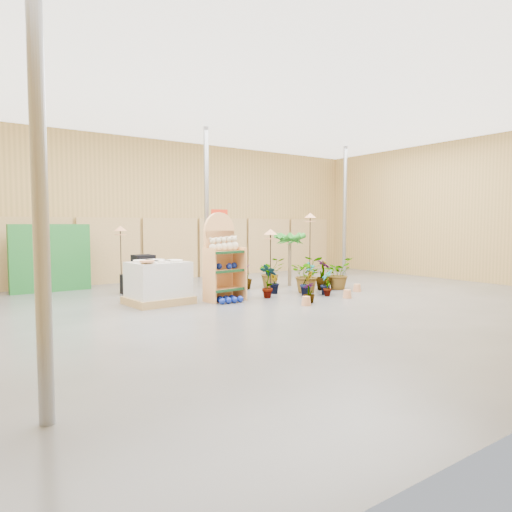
{
  "coord_description": "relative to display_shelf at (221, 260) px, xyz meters",
  "views": [
    {
      "loc": [
        -6.25,
        -7.85,
        1.8
      ],
      "look_at": [
        0.3,
        1.5,
        1.0
      ],
      "focal_mm": 32.0,
      "sensor_mm": 36.0,
      "label": 1
    }
  ],
  "objects": [
    {
      "name": "potted_plant_6",
      "position": [
        2.34,
        1.18,
        -0.53
      ],
      "size": [
        0.89,
        0.81,
        0.85
      ],
      "primitive_type": "imported",
      "rotation": [
        0.0,
        0.0,
        6.07
      ],
      "color": "#1F781C",
      "rests_on": "ground"
    },
    {
      "name": "potted_plant_10",
      "position": [
        3.61,
        -0.24,
        -0.51
      ],
      "size": [
        0.95,
        0.88,
        0.88
      ],
      "primitive_type": "imported",
      "rotation": [
        0.0,
        0.0,
        0.27
      ],
      "color": "#1F781C",
      "rests_on": "ground"
    },
    {
      "name": "potted_plant_8",
      "position": [
        2.49,
        -0.97,
        -0.62
      ],
      "size": [
        0.38,
        0.42,
        0.66
      ],
      "primitive_type": "imported",
      "rotation": [
        0.0,
        0.0,
        4.21
      ],
      "color": "#1F781C",
      "rests_on": "ground"
    },
    {
      "name": "potted_plant_1",
      "position": [
        2.1,
        -0.65,
        -0.63
      ],
      "size": [
        0.38,
        0.32,
        0.65
      ],
      "primitive_type": "imported",
      "rotation": [
        0.0,
        0.0,
        6.18
      ],
      "color": "#1F781C",
      "rests_on": "ground"
    },
    {
      "name": "potted_plant_3",
      "position": [
        3.18,
        -0.11,
        -0.53
      ],
      "size": [
        0.57,
        0.57,
        0.84
      ],
      "primitive_type": "imported",
      "rotation": [
        0.0,
        0.0,
        1.32
      ],
      "color": "#1F781C",
      "rests_on": "ground"
    },
    {
      "name": "bird_table_front",
      "position": [
        1.24,
        -0.27,
        0.61
      ],
      "size": [
        0.34,
        0.34,
        1.68
      ],
      "color": "black",
      "rests_on": "ground"
    },
    {
      "name": "potted_plant_9",
      "position": [
        2.65,
        -0.76,
        -0.68
      ],
      "size": [
        0.35,
        0.31,
        0.54
      ],
      "primitive_type": "imported",
      "rotation": [
        0.0,
        0.0,
        0.3
      ],
      "color": "#1F781C",
      "rests_on": "ground"
    },
    {
      "name": "offer_sign",
      "position": [
        0.88,
        1.61,
        0.62
      ],
      "size": [
        0.5,
        0.08,
        2.2
      ],
      "color": "gray",
      "rests_on": "ground"
    },
    {
      "name": "display_shelf",
      "position": [
        0.0,
        0.0,
        0.0
      ],
      "size": [
        0.93,
        0.66,
        2.08
      ],
      "rotation": [
        0.0,
        0.0,
        0.13
      ],
      "color": "tan",
      "rests_on": "ground"
    },
    {
      "name": "trellis_stock",
      "position": [
        -3.02,
        3.83,
        -0.05
      ],
      "size": [
        2.0,
        0.3,
        1.8
      ],
      "primitive_type": "cube",
      "color": "#1B6425",
      "rests_on": "ground"
    },
    {
      "name": "pallet_stack",
      "position": [
        -1.41,
        0.41,
        -0.47
      ],
      "size": [
        1.43,
        1.23,
        0.99
      ],
      "rotation": [
        0.0,
        0.0,
        0.09
      ],
      "color": "#A4814C",
      "rests_on": "ground"
    },
    {
      "name": "palm",
      "position": [
        2.93,
        1.05,
        0.45
      ],
      "size": [
        0.7,
        0.7,
        1.65
      ],
      "color": "brown",
      "rests_on": "ground"
    },
    {
      "name": "potted_plant_7",
      "position": [
        1.46,
        -1.45,
        -0.72
      ],
      "size": [
        0.26,
        0.26,
        0.47
      ],
      "primitive_type": "imported",
      "rotation": [
        0.0,
        0.0,
        3.14
      ],
      "color": "#1F781C",
      "rests_on": "ground"
    },
    {
      "name": "bird_table_back",
      "position": [
        -1.42,
        2.93,
        0.68
      ],
      "size": [
        0.34,
        0.34,
        1.76
      ],
      "color": "black",
      "rests_on": "ground"
    },
    {
      "name": "potted_plant_4",
      "position": [
        3.34,
        0.65,
        -0.6
      ],
      "size": [
        0.43,
        0.36,
        0.71
      ],
      "primitive_type": "imported",
      "rotation": [
        0.0,
        0.0,
        5.97
      ],
      "color": "#1F781C",
      "rests_on": "ground"
    },
    {
      "name": "gazing_balls_floor",
      "position": [
        -0.04,
        -0.4,
        -0.87
      ],
      "size": [
        0.63,
        0.39,
        0.15
      ],
      "color": "navy",
      "rests_on": "ground"
    },
    {
      "name": "charcoal_planters",
      "position": [
        -1.18,
        2.18,
        -0.53
      ],
      "size": [
        0.8,
        0.5,
        1.0
      ],
      "color": "black",
      "rests_on": "ground"
    },
    {
      "name": "teddy_bears",
      "position": [
        0.03,
        -0.1,
        0.37
      ],
      "size": [
        0.77,
        0.21,
        0.34
      ],
      "color": "beige",
      "rests_on": "display_shelf"
    },
    {
      "name": "gazing_balls_shelf",
      "position": [
        0.0,
        -0.12,
        -0.13
      ],
      "size": [
        0.76,
        0.26,
        0.14
      ],
      "color": "navy",
      "rests_on": "display_shelf"
    },
    {
      "name": "potted_plant_0",
      "position": [
        1.09,
        -0.37,
        -0.53
      ],
      "size": [
        0.44,
        0.52,
        0.84
      ],
      "primitive_type": "imported",
      "rotation": [
        0.0,
        0.0,
        1.93
      ],
      "color": "#1F781C",
      "rests_on": "ground"
    },
    {
      "name": "bird_table_right",
      "position": [
        3.2,
        0.48,
        1.02
      ],
      "size": [
        0.34,
        0.34,
        2.12
      ],
      "color": "black",
      "rests_on": "ground"
    },
    {
      "name": "room",
      "position": [
        0.78,
        -0.46,
        1.26
      ],
      "size": [
        15.2,
        12.1,
        4.7
      ],
      "color": "#4D4D4D",
      "rests_on": "ground"
    },
    {
      "name": "potted_plant_5",
      "position": [
        1.63,
        0.08,
        -0.65
      ],
      "size": [
        0.39,
        0.41,
        0.6
      ],
      "primitive_type": "imported",
      "rotation": [
        0.0,
        0.0,
        4.24
      ],
      "color": "#1F781C",
      "rests_on": "ground"
    },
    {
      "name": "potted_plant_2",
      "position": [
        2.49,
        -0.24,
        -0.46
      ],
      "size": [
        1.16,
        1.14,
        0.97
      ],
      "primitive_type": "imported",
      "rotation": [
        0.0,
        0.0,
        5.57
      ],
      "color": "#1F781C",
      "rests_on": "ground"
    },
    {
      "name": "potted_plant_11",
      "position": [
        1.48,
        1.23,
        -0.61
      ],
      "size": [
        0.51,
        0.51,
        0.69
      ],
      "primitive_type": "imported",
      "rotation": [
        0.0,
        0.0,
        4.26
      ],
      "color": "#1F781C",
      "rests_on": "ground"
    }
  ]
}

